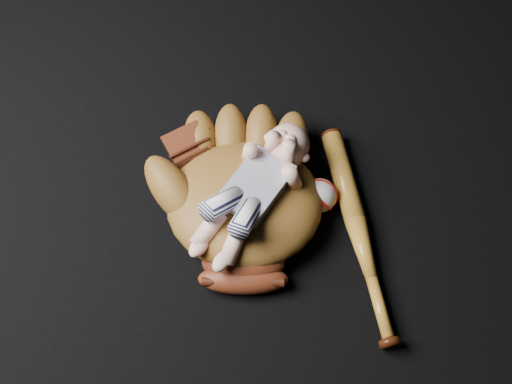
# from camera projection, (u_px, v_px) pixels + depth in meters

# --- Properties ---
(baseball_glove) EXTENTS (0.56, 0.58, 0.14)m
(baseball_glove) POSITION_uv_depth(u_px,v_px,m) (244.00, 199.00, 1.32)
(baseball_glove) COLOR #5C3913
(baseball_glove) RESTS_ON ground
(newborn_baby) EXTENTS (0.21, 0.36, 0.14)m
(newborn_baby) POSITION_uv_depth(u_px,v_px,m) (249.00, 194.00, 1.27)
(newborn_baby) COLOR #E8AC96
(newborn_baby) RESTS_ON baseball_glove
(baseball_bat) EXTENTS (0.32, 0.43, 0.05)m
(baseball_bat) POSITION_uv_depth(u_px,v_px,m) (359.00, 233.00, 1.33)
(baseball_bat) COLOR #A46A1F
(baseball_bat) RESTS_ON ground
(baseball) EXTENTS (0.09, 0.09, 0.07)m
(baseball) POSITION_uv_depth(u_px,v_px,m) (319.00, 195.00, 1.36)
(baseball) COLOR silver
(baseball) RESTS_ON ground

